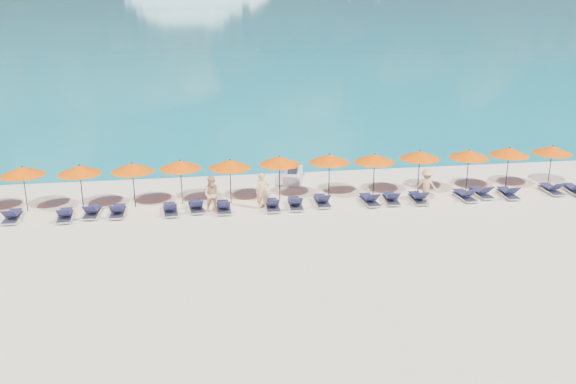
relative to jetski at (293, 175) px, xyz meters
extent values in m
plane|color=beige|center=(-1.09, -8.45, -0.35)|extent=(1400.00, 1400.00, 0.00)
ellipsoid|color=black|center=(-151.09, 551.55, -35.35)|extent=(162.00, 126.00, 85.50)
cube|color=silver|center=(0.01, 0.02, -0.05)|extent=(1.45, 2.56, 0.55)
cube|color=black|center=(-0.04, -0.17, 0.35)|extent=(0.73, 1.10, 0.35)
cylinder|color=black|center=(0.15, 0.61, 0.50)|extent=(0.55, 0.19, 0.06)
imported|color=tan|center=(-2.17, -4.32, 0.56)|extent=(0.68, 0.45, 1.83)
imported|color=tan|center=(-4.56, -4.55, 0.57)|extent=(0.98, 0.69, 1.84)
imported|color=tan|center=(6.00, -4.49, 0.50)|extent=(1.22, 0.98, 1.72)
cylinder|color=black|center=(-13.36, -2.95, 0.75)|extent=(0.05, 0.05, 2.20)
cone|color=#E34A00|center=(-13.36, -2.95, 1.67)|extent=(2.10, 2.10, 0.42)
sphere|color=black|center=(-13.36, -2.95, 1.89)|extent=(0.08, 0.08, 0.08)
cylinder|color=black|center=(-10.74, -3.10, 0.75)|extent=(0.05, 0.05, 2.20)
cone|color=#E34A00|center=(-10.74, -3.10, 1.67)|extent=(2.10, 2.10, 0.42)
sphere|color=black|center=(-10.74, -3.10, 1.89)|extent=(0.08, 0.08, 0.08)
cylinder|color=black|center=(-8.30, -3.07, 0.75)|extent=(0.05, 0.05, 2.20)
cone|color=#E34A00|center=(-8.30, -3.07, 1.67)|extent=(2.10, 2.10, 0.42)
sphere|color=black|center=(-8.30, -3.07, 1.89)|extent=(0.08, 0.08, 0.08)
cylinder|color=black|center=(-6.02, -2.94, 0.75)|extent=(0.05, 0.05, 2.20)
cone|color=#E34A00|center=(-6.02, -2.94, 1.67)|extent=(2.10, 2.10, 0.42)
sphere|color=black|center=(-6.02, -2.94, 1.89)|extent=(0.08, 0.08, 0.08)
cylinder|color=black|center=(-3.62, -3.15, 0.75)|extent=(0.05, 0.05, 2.20)
cone|color=#E34A00|center=(-3.62, -3.15, 1.67)|extent=(2.10, 2.10, 0.42)
sphere|color=black|center=(-3.62, -3.15, 1.89)|extent=(0.08, 0.08, 0.08)
cylinder|color=black|center=(-1.14, -2.90, 0.75)|extent=(0.05, 0.05, 2.20)
cone|color=#E34A00|center=(-1.14, -2.90, 1.67)|extent=(2.10, 2.10, 0.42)
sphere|color=black|center=(-1.14, -2.90, 1.89)|extent=(0.08, 0.08, 0.08)
cylinder|color=black|center=(1.40, -2.90, 0.75)|extent=(0.05, 0.05, 2.20)
cone|color=#E34A00|center=(1.40, -2.90, 1.67)|extent=(2.10, 2.10, 0.42)
sphere|color=black|center=(1.40, -2.90, 1.89)|extent=(0.08, 0.08, 0.08)
cylinder|color=black|center=(3.67, -3.17, 0.75)|extent=(0.05, 0.05, 2.20)
cone|color=#E34A00|center=(3.67, -3.17, 1.67)|extent=(2.10, 2.10, 0.42)
sphere|color=black|center=(3.67, -3.17, 1.89)|extent=(0.08, 0.08, 0.08)
cylinder|color=black|center=(6.14, -2.90, 0.75)|extent=(0.05, 0.05, 2.20)
cone|color=#E34A00|center=(6.14, -2.90, 1.67)|extent=(2.10, 2.10, 0.42)
sphere|color=black|center=(6.14, -2.90, 1.89)|extent=(0.08, 0.08, 0.08)
cylinder|color=black|center=(8.72, -3.10, 0.75)|extent=(0.05, 0.05, 2.20)
cone|color=#E34A00|center=(8.72, -3.10, 1.67)|extent=(2.10, 2.10, 0.42)
sphere|color=black|center=(8.72, -3.10, 1.89)|extent=(0.08, 0.08, 0.08)
cylinder|color=black|center=(11.01, -2.95, 0.75)|extent=(0.05, 0.05, 2.20)
cone|color=#E34A00|center=(11.01, -2.95, 1.67)|extent=(2.10, 2.10, 0.42)
sphere|color=black|center=(11.01, -2.95, 1.89)|extent=(0.08, 0.08, 0.08)
cylinder|color=black|center=(13.44, -2.93, 0.75)|extent=(0.05, 0.05, 2.20)
cone|color=#E34A00|center=(13.44, -2.93, 1.67)|extent=(2.10, 2.10, 0.42)
sphere|color=black|center=(13.44, -2.93, 1.89)|extent=(0.08, 0.08, 0.08)
cube|color=silver|center=(-13.75, -4.15, -0.21)|extent=(0.63, 1.70, 0.06)
cube|color=#1C1D3F|center=(-13.75, -3.90, -0.05)|extent=(0.56, 1.10, 0.04)
cube|color=#1C1D3F|center=(-13.74, -4.70, 0.20)|extent=(0.55, 0.54, 0.43)
cube|color=silver|center=(-11.38, -4.36, -0.21)|extent=(0.73, 1.74, 0.06)
cube|color=#1C1D3F|center=(-11.39, -4.11, -0.05)|extent=(0.62, 1.13, 0.04)
cube|color=#1C1D3F|center=(-11.34, -4.91, 0.20)|extent=(0.58, 0.57, 0.43)
cube|color=silver|center=(-10.19, -4.06, -0.21)|extent=(0.71, 1.73, 0.06)
cube|color=#1C1D3F|center=(-10.18, -3.81, -0.05)|extent=(0.61, 1.13, 0.04)
cube|color=#1C1D3F|center=(-10.22, -4.61, 0.20)|extent=(0.58, 0.57, 0.43)
cube|color=silver|center=(-9.02, -4.16, -0.21)|extent=(0.66, 1.72, 0.06)
cube|color=#1C1D3F|center=(-9.01, -3.91, -0.05)|extent=(0.58, 1.11, 0.04)
cube|color=#1C1D3F|center=(-9.03, -4.71, 0.20)|extent=(0.56, 0.55, 0.43)
cube|color=silver|center=(-6.57, -4.28, -0.21)|extent=(0.76, 1.75, 0.06)
cube|color=#1C1D3F|center=(-6.59, -4.03, -0.05)|extent=(0.64, 1.14, 0.04)
cube|color=#1C1D3F|center=(-6.52, -4.83, 0.20)|extent=(0.59, 0.58, 0.43)
cube|color=silver|center=(-5.36, -4.02, -0.21)|extent=(0.79, 1.75, 0.06)
cube|color=#1C1D3F|center=(-5.38, -3.77, -0.05)|extent=(0.66, 1.15, 0.04)
cube|color=#1C1D3F|center=(-5.30, -4.57, 0.20)|extent=(0.60, 0.59, 0.43)
cube|color=silver|center=(-4.05, -4.33, -0.21)|extent=(0.63, 1.70, 0.06)
cube|color=#1C1D3F|center=(-4.05, -4.08, -0.05)|extent=(0.55, 1.10, 0.04)
cube|color=#1C1D3F|center=(-4.04, -4.88, 0.20)|extent=(0.55, 0.54, 0.43)
cube|color=silver|center=(-1.70, -4.37, -0.21)|extent=(0.65, 1.71, 0.06)
cube|color=#1C1D3F|center=(-1.69, -4.12, -0.05)|extent=(0.57, 1.11, 0.04)
cube|color=#1C1D3F|center=(-1.71, -4.92, 0.20)|extent=(0.56, 0.55, 0.43)
cube|color=silver|center=(-0.57, -4.33, -0.21)|extent=(0.67, 1.72, 0.06)
cube|color=#1C1D3F|center=(-0.56, -4.08, -0.05)|extent=(0.58, 1.12, 0.04)
cube|color=#1C1D3F|center=(-0.58, -4.88, 0.20)|extent=(0.57, 0.55, 0.43)
cube|color=silver|center=(0.80, -4.12, -0.21)|extent=(0.63, 1.70, 0.06)
cube|color=#1C1D3F|center=(0.80, -3.87, -0.05)|extent=(0.56, 1.10, 0.04)
cube|color=#1C1D3F|center=(0.80, -4.67, 0.20)|extent=(0.55, 0.54, 0.43)
cube|color=silver|center=(3.16, -4.32, -0.21)|extent=(0.73, 1.74, 0.06)
cube|color=#1C1D3F|center=(3.14, -4.07, -0.05)|extent=(0.62, 1.13, 0.04)
cube|color=#1C1D3F|center=(3.20, -4.87, 0.20)|extent=(0.58, 0.57, 0.43)
cube|color=silver|center=(4.27, -4.28, -0.21)|extent=(0.75, 1.74, 0.06)
cube|color=#1C1D3F|center=(4.29, -4.03, -0.05)|extent=(0.63, 1.14, 0.04)
cube|color=#1C1D3F|center=(4.23, -4.83, 0.20)|extent=(0.59, 0.58, 0.43)
cube|color=silver|center=(5.64, -4.41, -0.21)|extent=(0.65, 1.71, 0.06)
cube|color=#1C1D3F|center=(5.65, -4.16, -0.05)|extent=(0.57, 1.11, 0.04)
cube|color=#1C1D3F|center=(5.63, -4.96, 0.20)|extent=(0.56, 0.55, 0.43)
cube|color=silver|center=(8.10, -4.38, -0.21)|extent=(0.75, 1.74, 0.06)
cube|color=#1C1D3F|center=(8.08, -4.13, -0.05)|extent=(0.63, 1.14, 0.04)
cube|color=#1C1D3F|center=(8.14, -4.93, 0.20)|extent=(0.59, 0.58, 0.43)
cube|color=silver|center=(9.12, -4.05, -0.21)|extent=(0.77, 1.75, 0.06)
cube|color=#1C1D3F|center=(9.10, -3.80, -0.05)|extent=(0.65, 1.14, 0.04)
cube|color=#1C1D3F|center=(9.17, -4.60, 0.20)|extent=(0.60, 0.58, 0.43)
cube|color=silver|center=(10.45, -4.33, -0.21)|extent=(0.71, 1.73, 0.06)
cube|color=#1C1D3F|center=(10.46, -4.08, -0.05)|extent=(0.60, 1.13, 0.04)
cube|color=#1C1D3F|center=(10.42, -4.88, 0.20)|extent=(0.58, 0.56, 0.43)
cube|color=silver|center=(12.97, -4.06, -0.21)|extent=(0.65, 1.71, 0.06)
cube|color=#1C1D3F|center=(12.97, -3.81, -0.05)|extent=(0.57, 1.11, 0.04)
cube|color=#1C1D3F|center=(12.98, -4.61, 0.20)|extent=(0.56, 0.55, 0.43)
cube|color=silver|center=(14.13, -4.29, -0.21)|extent=(0.74, 1.74, 0.06)
cube|color=#1C1D3F|center=(14.14, -4.04, -0.05)|extent=(0.62, 1.14, 0.04)
camera|label=1|loc=(-5.26, -33.38, 10.25)|focal=40.00mm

